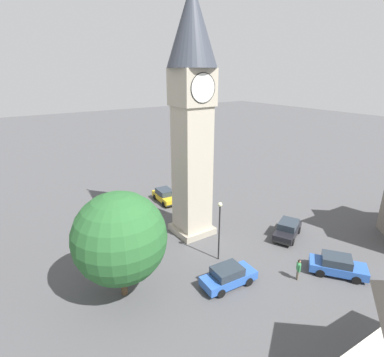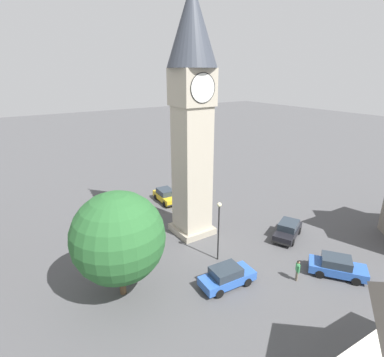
# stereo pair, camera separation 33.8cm
# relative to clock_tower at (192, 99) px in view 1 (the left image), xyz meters

# --- Properties ---
(ground_plane) EXTENTS (200.00, 200.00, 0.00)m
(ground_plane) POSITION_rel_clock_tower_xyz_m (-0.00, -0.00, -12.59)
(ground_plane) COLOR #4C4C4F
(clock_tower) EXTENTS (4.15, 4.15, 21.52)m
(clock_tower) POSITION_rel_clock_tower_xyz_m (0.00, 0.00, 0.00)
(clock_tower) COLOR #A59C89
(clock_tower) RESTS_ON ground
(car_blue_kerb) EXTENTS (4.24, 2.04, 1.53)m
(car_blue_kerb) POSITION_rel_clock_tower_xyz_m (-2.28, -8.02, -11.83)
(car_blue_kerb) COLOR #2D5BB7
(car_blue_kerb) RESTS_ON ground
(car_silver_kerb) EXTENTS (2.00, 4.22, 1.53)m
(car_silver_kerb) POSITION_rel_clock_tower_xyz_m (1.43, 7.80, -11.83)
(car_silver_kerb) COLOR gold
(car_silver_kerb) RESTS_ON ground
(car_red_corner) EXTENTS (3.81, 4.32, 1.53)m
(car_red_corner) POSITION_rel_clock_tower_xyz_m (5.46, -11.72, -11.83)
(car_red_corner) COLOR #2D5BB7
(car_red_corner) RESTS_ON ground
(car_white_side) EXTENTS (2.97, 4.45, 1.53)m
(car_white_side) POSITION_rel_clock_tower_xyz_m (-6.35, 5.85, -11.83)
(car_white_side) COLOR #2D5BB7
(car_white_side) RESTS_ON ground
(car_black_far) EXTENTS (4.45, 3.27, 1.53)m
(car_black_far) POSITION_rel_clock_tower_xyz_m (6.87, -5.85, -11.83)
(car_black_far) COLOR black
(car_black_far) RESTS_ON ground
(pedestrian) EXTENTS (0.38, 0.48, 1.69)m
(pedestrian) POSITION_rel_clock_tower_xyz_m (2.43, -10.46, -11.58)
(pedestrian) COLOR #706656
(pedestrian) RESTS_ON ground
(tree) EXTENTS (6.24, 6.24, 7.57)m
(tree) POSITION_rel_clock_tower_xyz_m (-8.88, -4.65, -8.15)
(tree) COLOR brown
(tree) RESTS_ON ground
(lamp_post) EXTENTS (0.36, 0.36, 5.13)m
(lamp_post) POSITION_rel_clock_tower_xyz_m (-0.81, -5.08, -9.17)
(lamp_post) COLOR black
(lamp_post) RESTS_ON ground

